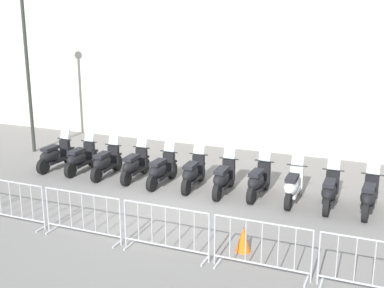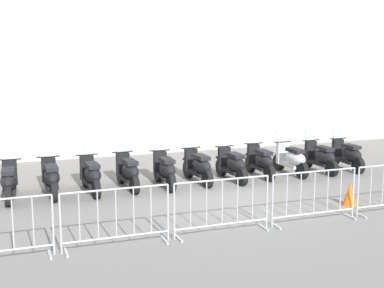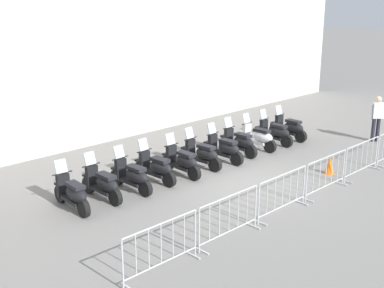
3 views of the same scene
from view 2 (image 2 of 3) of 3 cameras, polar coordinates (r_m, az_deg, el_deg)
ground_plane at (r=12.21m, az=3.72°, el=-6.21°), size 120.00×120.00×0.00m
motorcycle_0 at (r=12.80m, az=-19.51°, el=-3.91°), size 0.56×1.72×1.24m
motorcycle_1 at (r=12.87m, az=-15.27°, el=-3.62°), size 0.59×1.72×1.24m
motorcycle_2 at (r=12.92m, az=-11.05°, el=-3.41°), size 0.62×1.72×1.24m
motorcycle_3 at (r=13.18m, az=-7.04°, el=-3.05°), size 0.63×1.72×1.24m
motorcycle_4 at (r=13.31m, az=-2.97°, el=-2.87°), size 0.56×1.73×1.24m
motorcycle_5 at (r=13.70m, az=0.73°, el=-2.50°), size 0.64×1.72×1.24m
motorcycle_6 at (r=13.98m, az=4.48°, el=-2.28°), size 0.62×1.72×1.24m
motorcycle_7 at (r=14.52m, az=7.60°, el=-1.89°), size 0.56×1.73×1.24m
motorcycle_8 at (r=14.94m, az=10.93°, el=-1.66°), size 0.60×1.72×1.24m
motorcycle_9 at (r=15.42m, az=13.99°, el=-1.43°), size 0.60×1.72×1.24m
motorcycle_10 at (r=15.98m, az=16.76°, el=-1.18°), size 0.56×1.73×1.24m
barrier_segment_1 at (r=9.23m, az=-8.36°, el=-8.12°), size 1.93×0.63×1.07m
barrier_segment_2 at (r=9.83m, az=3.34°, el=-6.95°), size 1.93×0.63×1.07m
barrier_segment_3 at (r=10.78m, az=13.31°, el=-5.71°), size 1.93×0.63×1.07m
traffic_cone at (r=12.24m, az=17.02°, el=-5.25°), size 0.32×0.32×0.55m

